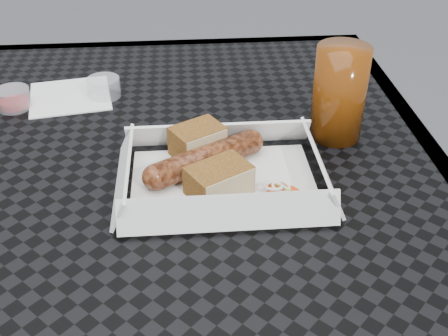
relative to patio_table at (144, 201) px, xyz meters
name	(u,v)px	position (x,y,z in m)	size (l,w,h in m)	color
patio_table	(144,201)	(0.00, 0.00, 0.00)	(0.80, 0.80, 0.74)	black
food_tray	(223,182)	(0.10, -0.07, 0.08)	(0.22, 0.15, 0.00)	white
bratwurst	(205,159)	(0.08, -0.05, 0.10)	(0.15, 0.10, 0.03)	brown
bread_near	(198,141)	(0.08, -0.01, 0.10)	(0.06, 0.04, 0.04)	brown
bread_far	(219,180)	(0.10, -0.10, 0.10)	(0.07, 0.05, 0.04)	brown
veg_garnish	(280,194)	(0.17, -0.11, 0.08)	(0.03, 0.03, 0.00)	#D84009
napkin	(70,96)	(-0.11, 0.18, 0.08)	(0.12, 0.12, 0.00)	white
condiment_cup_sauce	(13,99)	(-0.19, 0.15, 0.09)	(0.05, 0.05, 0.03)	maroon
condiment_cup_empty	(104,87)	(-0.06, 0.17, 0.09)	(0.05, 0.05, 0.03)	silver
drink_glass	(339,93)	(0.27, 0.03, 0.14)	(0.07, 0.07, 0.13)	#5D2907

